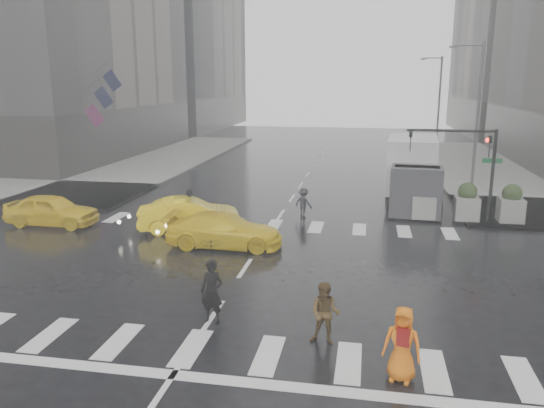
% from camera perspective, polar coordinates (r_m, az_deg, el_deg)
% --- Properties ---
extents(ground, '(120.00, 120.00, 0.00)m').
position_cam_1_polar(ground, '(19.48, -2.93, -6.92)').
color(ground, black).
rests_on(ground, ground).
extents(sidewalk_nw, '(35.00, 35.00, 0.15)m').
position_cam_1_polar(sidewalk_nw, '(43.06, -23.33, 3.27)').
color(sidewalk_nw, slate).
rests_on(sidewalk_nw, ground).
extents(road_markings, '(18.00, 48.00, 0.01)m').
position_cam_1_polar(road_markings, '(19.48, -2.93, -6.90)').
color(road_markings, silver).
rests_on(road_markings, ground).
extents(traffic_signal_pole, '(4.45, 0.42, 4.50)m').
position_cam_1_polar(traffic_signal_pole, '(26.46, 20.67, 4.80)').
color(traffic_signal_pole, black).
rests_on(traffic_signal_pole, ground).
extents(street_lamp_near, '(2.15, 0.22, 9.00)m').
position_cam_1_polar(street_lamp_near, '(36.44, 21.10, 9.59)').
color(street_lamp_near, '#59595B').
rests_on(street_lamp_near, ground).
extents(street_lamp_far, '(2.15, 0.22, 9.00)m').
position_cam_1_polar(street_lamp_far, '(56.21, 17.42, 10.83)').
color(street_lamp_far, '#59595B').
rests_on(street_lamp_far, ground).
extents(planter_west, '(1.10, 1.10, 1.80)m').
position_cam_1_polar(planter_west, '(26.76, 15.99, 0.35)').
color(planter_west, slate).
rests_on(planter_west, ground).
extents(planter_mid, '(1.10, 1.10, 1.80)m').
position_cam_1_polar(planter_mid, '(27.03, 20.21, 0.18)').
color(planter_mid, slate).
rests_on(planter_mid, ground).
extents(planter_east, '(1.10, 1.10, 1.80)m').
position_cam_1_polar(planter_east, '(27.46, 24.31, 0.00)').
color(planter_east, slate).
rests_on(planter_east, ground).
extents(flag_cluster, '(2.87, 3.06, 4.69)m').
position_cam_1_polar(flag_cluster, '(41.14, -18.04, 11.10)').
color(flag_cluster, '#59595B').
rests_on(flag_cluster, ground).
extents(pedestrian_black, '(1.12, 1.14, 2.43)m').
position_cam_1_polar(pedestrian_black, '(14.88, -6.55, -7.06)').
color(pedestrian_black, black).
rests_on(pedestrian_black, ground).
extents(pedestrian_brown, '(0.89, 0.74, 1.67)m').
position_cam_1_polar(pedestrian_brown, '(14.00, 5.75, -11.63)').
color(pedestrian_brown, '#4A361A').
rests_on(pedestrian_brown, ground).
extents(pedestrian_orange, '(0.97, 0.75, 1.78)m').
position_cam_1_polar(pedestrian_orange, '(12.70, 13.83, -14.40)').
color(pedestrian_orange, orange).
rests_on(pedestrian_orange, ground).
extents(pedestrian_far_a, '(1.18, 0.91, 1.79)m').
position_cam_1_polar(pedestrian_far_a, '(24.85, -8.79, -0.46)').
color(pedestrian_far_a, black).
rests_on(pedestrian_far_a, ground).
extents(pedestrian_far_b, '(1.09, 0.90, 1.48)m').
position_cam_1_polar(pedestrian_far_b, '(26.37, 3.42, 0.13)').
color(pedestrian_far_b, black).
rests_on(pedestrian_far_b, ground).
extents(taxi_front, '(4.34, 1.76, 1.48)m').
position_cam_1_polar(taxi_front, '(26.94, -22.63, -0.61)').
color(taxi_front, yellow).
rests_on(taxi_front, ground).
extents(taxi_mid, '(4.82, 2.99, 1.50)m').
position_cam_1_polar(taxi_mid, '(24.29, -8.89, -1.13)').
color(taxi_mid, yellow).
rests_on(taxi_mid, ground).
extents(taxi_rear, '(4.29, 2.12, 1.38)m').
position_cam_1_polar(taxi_rear, '(21.81, -5.15, -2.83)').
color(taxi_rear, yellow).
rests_on(taxi_rear, ground).
extents(box_truck, '(2.56, 6.84, 3.63)m').
position_cam_1_polar(box_truck, '(29.49, 14.91, 3.47)').
color(box_truck, silver).
rests_on(box_truck, ground).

